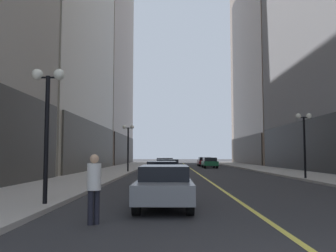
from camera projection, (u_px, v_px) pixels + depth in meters
name	position (u px, v px, depth m)	size (l,w,h in m)	color
ground_plane	(194.00, 171.00, 38.09)	(200.00, 200.00, 0.00)	#2D2D30
sidewalk_left	(116.00, 170.00, 38.15)	(4.50, 78.00, 0.15)	#ADA8A0
sidewalk_right	(272.00, 170.00, 38.03)	(4.50, 78.00, 0.15)	#ADA8A0
lane_centre_stripe	(194.00, 171.00, 38.09)	(0.16, 70.00, 0.01)	#E5D64C
building_right_far	(286.00, 52.00, 64.47)	(15.43, 26.00, 40.04)	gray
car_grey	(164.00, 184.00, 11.65)	(1.74, 4.51, 1.32)	slate
car_navy	(162.00, 173.00, 19.31)	(1.78, 4.59, 1.32)	#141E4C
car_white	(168.00, 167.00, 28.40)	(1.96, 4.09, 1.32)	silver
car_red	(165.00, 164.00, 39.16)	(1.98, 4.45, 1.32)	#B21919
car_green	(210.00, 162.00, 45.67)	(1.75, 4.39, 1.32)	#196038
car_maroon	(205.00, 161.00, 53.31)	(1.96, 4.39, 1.32)	maroon
pedestrian_in_white_shirt	(94.00, 183.00, 8.74)	(0.47, 0.47, 1.68)	black
street_lamp_left_near	(47.00, 105.00, 11.51)	(1.06, 0.36, 4.43)	black
street_lamp_left_far	(128.00, 138.00, 33.44)	(1.06, 0.36, 4.43)	black
street_lamp_right_mid	(304.00, 131.00, 23.91)	(1.06, 0.36, 4.43)	black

